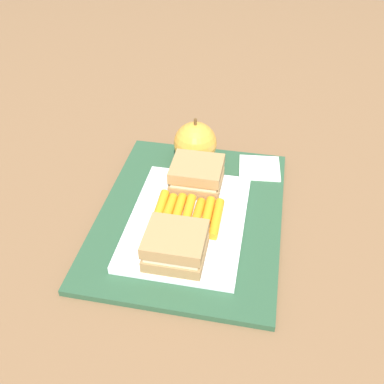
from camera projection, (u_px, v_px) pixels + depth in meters
The scene contains 8 objects.
ground_plane at pixel (190, 217), 0.70m from camera, with size 2.40×2.40×0.00m, color brown.
lunchbag_mat at pixel (190, 215), 0.69m from camera, with size 0.36×0.28×0.01m, color #284C33.
food_tray at pixel (187, 221), 0.67m from camera, with size 0.23×0.17×0.01m, color white.
sandwich_half_left at pixel (175, 246), 0.59m from camera, with size 0.07×0.08×0.04m.
sandwich_half_right at pixel (197, 175), 0.71m from camera, with size 0.07×0.08×0.04m.
carrot_sticks_bundle at pixel (187, 214), 0.66m from camera, with size 0.08×0.10×0.02m.
apple at pixel (195, 143), 0.77m from camera, with size 0.08×0.08×0.09m.
paper_napkin at pixel (260, 168), 0.78m from camera, with size 0.07×0.07×0.00m, color white.
Camera 1 is at (-0.50, -0.10, 0.48)m, focal length 41.47 mm.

